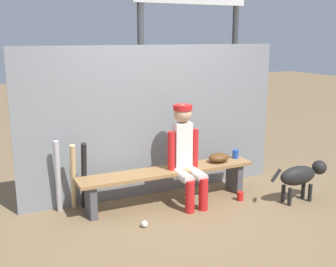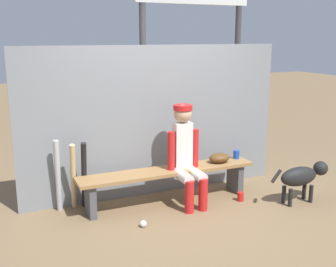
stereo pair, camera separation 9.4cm
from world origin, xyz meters
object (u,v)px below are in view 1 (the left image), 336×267
(baseball, at_px, (144,224))
(cup_on_ground, at_px, (240,196))
(bat_aluminum_black, at_px, (84,176))
(cup_on_bench, at_px, (235,154))
(baseball_glove, at_px, (219,158))
(bat_aluminum_silver, at_px, (58,177))
(dog, at_px, (301,175))
(bat_wood_natural, at_px, (73,177))
(dugout_bench, at_px, (168,177))
(player_seated, at_px, (186,152))

(baseball, distance_m, cup_on_ground, 1.39)
(bat_aluminum_black, bearing_deg, cup_on_bench, -4.36)
(baseball_glove, bearing_deg, cup_on_bench, 11.98)
(bat_aluminum_black, height_order, bat_aluminum_silver, bat_aluminum_silver)
(cup_on_bench, bearing_deg, baseball_glove, -168.02)
(bat_aluminum_black, xyz_separation_m, cup_on_ground, (1.83, -0.53, -0.36))
(cup_on_ground, height_order, dog, dog)
(bat_wood_natural, bearing_deg, cup_on_ground, -15.57)
(cup_on_ground, xyz_separation_m, dog, (0.67, -0.33, 0.28))
(bat_aluminum_silver, bearing_deg, dugout_bench, -11.42)
(player_seated, xyz_separation_m, baseball_glove, (0.53, 0.10, -0.16))
(bat_aluminum_black, height_order, cup_on_ground, bat_aluminum_black)
(dugout_bench, relative_size, baseball, 30.22)
(cup_on_bench, bearing_deg, dog, -54.82)
(baseball_glove, height_order, baseball, baseball_glove)
(bat_wood_natural, xyz_separation_m, cup_on_ground, (1.96, -0.54, -0.36))
(baseball_glove, height_order, bat_wood_natural, bat_wood_natural)
(bat_aluminum_silver, relative_size, baseball, 11.78)
(dugout_bench, bearing_deg, baseball_glove, 0.00)
(cup_on_ground, bearing_deg, dog, -26.18)
(bat_aluminum_silver, xyz_separation_m, baseball, (0.75, -0.78, -0.40))
(bat_aluminum_black, xyz_separation_m, baseball, (0.46, -0.74, -0.38))
(bat_aluminum_silver, distance_m, cup_on_bench, 2.30)
(bat_aluminum_black, bearing_deg, dugout_bench, -12.38)
(dugout_bench, distance_m, cup_on_bench, 1.03)
(bat_aluminum_silver, height_order, dog, bat_aluminum_silver)
(bat_aluminum_silver, xyz_separation_m, cup_on_bench, (2.29, -0.19, 0.05))
(cup_on_ground, relative_size, dog, 0.13)
(dugout_bench, bearing_deg, baseball, -134.94)
(dugout_bench, relative_size, cup_on_ground, 20.33)
(baseball_glove, relative_size, cup_on_bench, 2.55)
(cup_on_ground, bearing_deg, dugout_bench, 159.43)
(cup_on_bench, bearing_deg, baseball, -159.16)
(player_seated, relative_size, baseball_glove, 4.34)
(dugout_bench, xyz_separation_m, baseball_glove, (0.72, 0.00, 0.16))
(bat_aluminum_black, bearing_deg, player_seated, -15.14)
(dugout_bench, distance_m, bat_aluminum_silver, 1.30)
(bat_wood_natural, bearing_deg, dugout_bench, -11.54)
(baseball_glove, distance_m, bat_aluminum_black, 1.72)
(dog, bearing_deg, cup_on_bench, 125.18)
(dugout_bench, bearing_deg, bat_aluminum_silver, 168.58)
(dugout_bench, relative_size, dog, 2.65)
(bat_aluminum_black, distance_m, cup_on_bench, 2.01)
(bat_aluminum_silver, bearing_deg, player_seated, -13.78)
(baseball, bearing_deg, cup_on_bench, 20.84)
(dugout_bench, relative_size, bat_wood_natural, 2.67)
(cup_on_ground, bearing_deg, player_seated, 161.75)
(cup_on_bench, bearing_deg, player_seated, -168.63)
(bat_aluminum_silver, height_order, baseball, bat_aluminum_silver)
(baseball_glove, xyz_separation_m, bat_aluminum_black, (-1.70, 0.22, -0.07))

